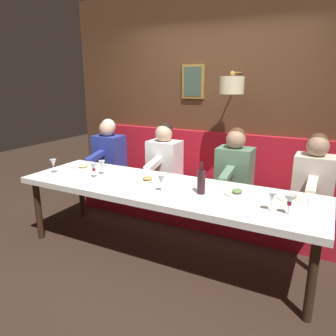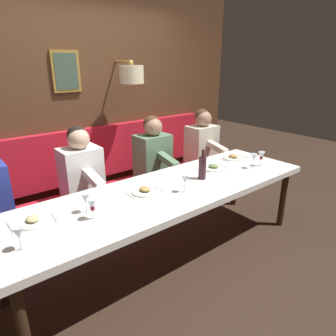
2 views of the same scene
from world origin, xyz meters
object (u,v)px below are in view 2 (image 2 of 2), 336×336
(wine_glass_4, at_px, (261,156))
(wine_bottle, at_px, (202,168))
(diner_near, at_px, (153,151))
(wine_glass_0, at_px, (254,158))
(wine_glass_3, at_px, (86,199))
(dining_table, at_px, (169,194))
(diner_nearest, at_px, (202,140))
(wine_glass_1, at_px, (19,234))
(wine_glass_5, at_px, (92,205))
(diner_middle, at_px, (81,166))
(wine_glass_2, at_px, (185,180))

(wine_glass_4, xyz_separation_m, wine_bottle, (0.14, 0.78, 0.00))
(diner_near, xyz_separation_m, wine_glass_4, (-1.03, -0.73, 0.04))
(wine_glass_0, xyz_separation_m, wine_glass_3, (0.18, 1.85, 0.00))
(dining_table, bearing_deg, diner_nearest, -55.90)
(diner_nearest, xyz_separation_m, diner_near, (0.00, 0.84, 0.00))
(diner_nearest, height_order, wine_glass_4, diner_nearest)
(diner_nearest, bearing_deg, wine_glass_1, 111.86)
(diner_near, bearing_deg, wine_glass_0, -149.90)
(wine_bottle, bearing_deg, dining_table, 87.56)
(wine_glass_3, bearing_deg, dining_table, -92.65)
(diner_near, bearing_deg, wine_glass_5, 127.72)
(wine_glass_3, relative_size, wine_glass_4, 1.00)
(diner_nearest, relative_size, diner_middle, 1.00)
(wine_glass_3, bearing_deg, diner_nearest, -68.01)
(dining_table, bearing_deg, wine_glass_0, -97.87)
(wine_glass_5, height_order, wine_bottle, wine_bottle)
(diner_near, distance_m, wine_glass_1, 2.06)
(dining_table, relative_size, wine_glass_0, 18.48)
(dining_table, relative_size, wine_glass_1, 18.48)
(dining_table, height_order, diner_middle, diner_middle)
(wine_glass_1, height_order, wine_bottle, wine_bottle)
(diner_middle, bearing_deg, wine_bottle, -135.98)
(diner_nearest, bearing_deg, wine_glass_5, 114.84)
(dining_table, xyz_separation_m, wine_glass_4, (-0.15, -1.19, 0.17))
(diner_nearest, xyz_separation_m, wine_glass_1, (-1.05, 2.61, 0.04))
(dining_table, relative_size, diner_nearest, 3.83)
(diner_near, bearing_deg, diner_nearest, -90.00)
(wine_glass_4, bearing_deg, dining_table, 82.69)
(wine_glass_2, distance_m, wine_glass_3, 0.87)
(diner_near, relative_size, wine_glass_2, 4.82)
(dining_table, bearing_deg, wine_glass_3, 87.35)
(wine_glass_3, bearing_deg, diner_near, -55.93)
(diner_near, xyz_separation_m, wine_glass_5, (-0.97, 1.26, 0.04))
(diner_near, distance_m, wine_glass_2, 1.11)
(wine_glass_0, bearing_deg, wine_glass_5, 88.27)
(wine_glass_5, bearing_deg, wine_glass_2, -93.90)
(diner_nearest, bearing_deg, wine_glass_4, 173.71)
(wine_glass_1, bearing_deg, diner_middle, -38.92)
(wine_bottle, bearing_deg, wine_glass_4, -99.77)
(diner_middle, height_order, wine_glass_1, diner_middle)
(wine_glass_0, relative_size, wine_glass_1, 1.00)
(wine_glass_0, bearing_deg, diner_nearest, -13.54)
(diner_nearest, xyz_separation_m, wine_bottle, (-0.90, 0.90, 0.04))
(dining_table, height_order, wine_glass_5, wine_glass_5)
(wine_glass_1, distance_m, wine_glass_3, 0.56)
(wine_glass_4, bearing_deg, diner_middle, 57.98)
(wine_glass_4, bearing_deg, wine_glass_5, 88.20)
(wine_glass_2, bearing_deg, diner_near, -21.36)
(dining_table, distance_m, wine_glass_1, 1.33)
(diner_middle, distance_m, wine_glass_2, 1.16)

